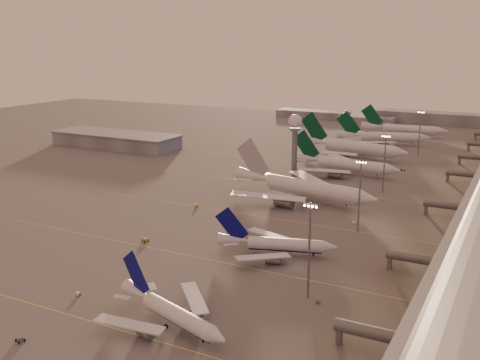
% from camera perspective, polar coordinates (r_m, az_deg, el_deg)
% --- Properties ---
extents(ground, '(700.00, 700.00, 0.00)m').
position_cam_1_polar(ground, '(172.97, -11.53, -7.71)').
color(ground, '#5B5959').
rests_on(ground, ground).
extents(taxiway_markings, '(180.00, 185.25, 0.02)m').
position_cam_1_polar(taxiway_markings, '(203.91, 5.16, -4.09)').
color(taxiway_markings, '#DBD14D').
rests_on(taxiway_markings, ground).
extents(hangar, '(82.00, 27.00, 8.50)m').
position_cam_1_polar(hangar, '(350.36, -12.49, 4.03)').
color(hangar, slate).
rests_on(hangar, ground).
extents(radar_tower, '(6.40, 6.40, 31.10)m').
position_cam_1_polar(radar_tower, '(265.94, 5.60, 4.82)').
color(radar_tower, slate).
rests_on(radar_tower, ground).
extents(mast_a, '(3.60, 0.56, 25.00)m').
position_cam_1_polar(mast_a, '(140.52, 7.05, -6.70)').
color(mast_a, slate).
rests_on(mast_a, ground).
extents(mast_b, '(3.60, 0.56, 25.00)m').
position_cam_1_polar(mast_b, '(191.40, 12.06, -1.27)').
color(mast_b, slate).
rests_on(mast_b, ground).
extents(mast_c, '(3.60, 0.56, 25.00)m').
position_cam_1_polar(mast_c, '(244.53, 14.47, 1.91)').
color(mast_c, slate).
rests_on(mast_c, ground).
extents(mast_d, '(3.60, 0.56, 25.00)m').
position_cam_1_polar(mast_d, '(331.86, 17.79, 4.79)').
color(mast_d, slate).
rests_on(mast_d, ground).
extents(distant_horizon, '(165.00, 37.50, 9.00)m').
position_cam_1_polar(distant_horizon, '(463.57, 14.95, 6.21)').
color(distant_horizon, slate).
rests_on(distant_horizon, ground).
extents(narrowbody_near, '(35.40, 27.80, 14.28)m').
position_cam_1_polar(narrowbody_near, '(131.28, -6.99, -13.44)').
color(narrowbody_near, silver).
rests_on(narrowbody_near, ground).
extents(narrowbody_mid, '(35.86, 28.17, 14.45)m').
position_cam_1_polar(narrowbody_mid, '(170.45, 3.75, -6.72)').
color(narrowbody_mid, silver).
rests_on(narrowbody_mid, ground).
extents(widebody_white, '(65.33, 51.93, 23.14)m').
position_cam_1_polar(widebody_white, '(227.89, 6.42, -1.12)').
color(widebody_white, silver).
rests_on(widebody_white, ground).
extents(greentail_a, '(54.98, 44.29, 19.96)m').
position_cam_1_polar(greentail_a, '(276.37, 10.61, 1.32)').
color(greentail_a, silver).
rests_on(greentail_a, ground).
extents(greentail_b, '(64.27, 51.56, 23.43)m').
position_cam_1_polar(greentail_b, '(317.01, 11.37, 3.02)').
color(greentail_b, silver).
rests_on(greentail_b, ground).
extents(greentail_c, '(55.79, 44.39, 20.88)m').
position_cam_1_polar(greentail_c, '(359.09, 14.37, 4.05)').
color(greentail_c, silver).
rests_on(greentail_c, ground).
extents(greentail_d, '(57.38, 46.19, 20.84)m').
position_cam_1_polar(greentail_d, '(394.77, 16.31, 4.80)').
color(greentail_d, silver).
rests_on(greentail_d, ground).
extents(gsv_truck_a, '(4.98, 2.73, 1.90)m').
position_cam_1_polar(gsv_truck_a, '(151.01, -16.00, -10.90)').
color(gsv_truck_a, white).
rests_on(gsv_truck_a, ground).
extents(gsv_tug_near, '(3.03, 4.05, 1.03)m').
position_cam_1_polar(gsv_tug_near, '(134.18, -21.43, -14.88)').
color(gsv_tug_near, '#595C5E').
rests_on(gsv_tug_near, ground).
extents(gsv_catering_a, '(4.99, 3.13, 3.79)m').
position_cam_1_polar(gsv_catering_a, '(142.42, 8.01, -11.63)').
color(gsv_catering_a, '#595C5E').
rests_on(gsv_catering_a, ground).
extents(gsv_tug_mid, '(4.41, 3.60, 1.09)m').
position_cam_1_polar(gsv_tug_mid, '(184.23, -9.60, -6.06)').
color(gsv_tug_mid, gold).
rests_on(gsv_tug_mid, ground).
extents(gsv_truck_b, '(5.68, 2.28, 2.27)m').
position_cam_1_polar(gsv_truck_b, '(180.62, 8.35, -6.22)').
color(gsv_truck_b, white).
rests_on(gsv_truck_b, ground).
extents(gsv_truck_c, '(6.12, 4.15, 2.33)m').
position_cam_1_polar(gsv_truck_c, '(219.22, -4.35, -2.45)').
color(gsv_truck_c, gold).
rests_on(gsv_truck_c, ground).
extents(gsv_catering_b, '(4.65, 3.07, 3.51)m').
position_cam_1_polar(gsv_catering_b, '(202.29, 11.56, -3.95)').
color(gsv_catering_b, white).
rests_on(gsv_catering_b, ground).
extents(gsv_tug_far, '(3.99, 3.68, 0.98)m').
position_cam_1_polar(gsv_tug_far, '(244.10, 6.72, -0.95)').
color(gsv_tug_far, white).
rests_on(gsv_tug_far, ground).
extents(gsv_truck_d, '(2.86, 4.98, 1.90)m').
position_cam_1_polar(gsv_truck_d, '(280.08, 2.66, 1.18)').
color(gsv_truck_d, white).
rests_on(gsv_truck_d, ground).
extents(gsv_tug_hangar, '(4.51, 3.68, 1.12)m').
position_cam_1_polar(gsv_tug_hangar, '(290.95, 16.22, 1.04)').
color(gsv_tug_hangar, gold).
rests_on(gsv_tug_hangar, ground).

